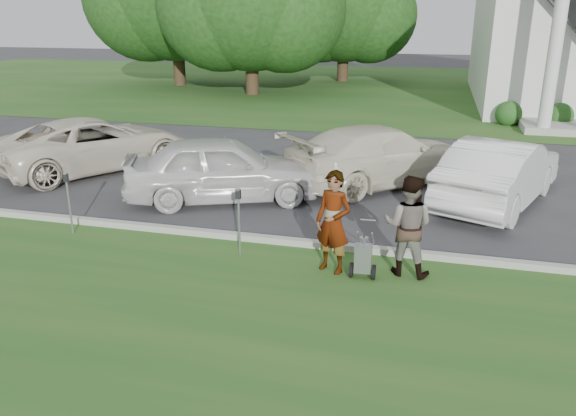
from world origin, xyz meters
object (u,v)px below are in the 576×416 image
at_px(person_left, 333,223).
at_px(parking_meter_far, 68,196).
at_px(car_b, 223,169).
at_px(car_c, 380,155).
at_px(tree_left, 250,2).
at_px(car_d, 499,172).
at_px(tree_back, 344,10).
at_px(parking_meter_near, 239,214).
at_px(striping_cart, 363,259).
at_px(person_right, 408,226).
at_px(car_a, 95,144).

relative_size(person_left, parking_meter_far, 1.39).
bearing_deg(car_b, car_c, -78.59).
xyz_separation_m(tree_left, car_d, (12.12, -17.56, -4.29)).
bearing_deg(tree_back, car_c, -78.22).
bearing_deg(car_d, tree_left, -33.89).
distance_m(tree_left, parking_meter_far, 22.65).
xyz_separation_m(parking_meter_near, car_b, (-1.55, 3.19, -0.04)).
relative_size(striping_cart, parking_meter_far, 0.68).
xyz_separation_m(car_b, car_d, (6.67, 1.43, -0.00)).
distance_m(tree_back, person_left, 31.04).
bearing_deg(person_right, car_d, -104.36).
bearing_deg(car_d, tree_back, -50.88).
bearing_deg(parking_meter_far, car_c, 42.54).
bearing_deg(parking_meter_near, car_c, 69.44).
height_order(car_c, car_d, car_d).
bearing_deg(striping_cart, person_right, 25.06).
relative_size(striping_cart, person_left, 0.49).
xyz_separation_m(tree_back, person_left, (4.87, -30.42, -3.78)).
height_order(person_left, car_a, person_left).
bearing_deg(tree_left, car_b, -73.98).
height_order(parking_meter_far, car_d, car_d).
distance_m(striping_cart, person_left, 0.83).
relative_size(tree_left, parking_meter_near, 7.79).
relative_size(person_left, car_d, 0.38).
height_order(person_right, car_d, person_right).
bearing_deg(person_right, person_left, 18.44).
xyz_separation_m(tree_left, tree_back, (4.00, 8.00, -0.38)).
xyz_separation_m(tree_left, person_right, (10.17, -22.19, -4.19)).
bearing_deg(striping_cart, person_left, 164.60).
distance_m(person_left, parking_meter_far, 5.73).
distance_m(striping_cart, car_c, 6.03).
xyz_separation_m(tree_left, car_a, (0.67, -17.19, -4.32)).
bearing_deg(car_d, parking_meter_far, 47.96).
xyz_separation_m(car_b, car_c, (3.67, 2.45, -0.01)).
relative_size(parking_meter_near, car_c, 0.24).
bearing_deg(parking_meter_far, person_right, -1.37).
bearing_deg(car_d, car_a, 19.64).
bearing_deg(car_a, car_d, -149.64).
bearing_deg(tree_back, car_b, -86.92).
xyz_separation_m(striping_cart, car_c, (-0.33, 6.01, 0.45)).
height_order(parking_meter_near, car_a, car_a).
bearing_deg(car_c, parking_meter_near, 115.10).
height_order(tree_left, person_left, tree_left).
distance_m(person_right, car_c, 5.74).
relative_size(parking_meter_far, car_b, 0.28).
relative_size(tree_left, car_d, 2.13).
distance_m(striping_cart, parking_meter_far, 6.34).
bearing_deg(tree_left, person_right, -65.37).
relative_size(tree_back, car_b, 1.99).
distance_m(striping_cart, car_a, 10.30).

